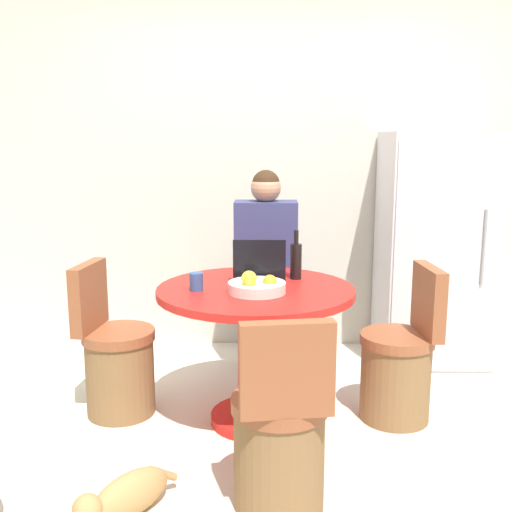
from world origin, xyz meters
TOP-DOWN VIEW (x-y plane):
  - ground_plane at (0.00, 0.00)m, footprint 12.00×12.00m
  - wall_back at (0.00, 1.61)m, footprint 7.00×0.06m
  - refrigerator at (1.14, 1.24)m, footprint 0.71×0.66m
  - dining_table at (-0.07, 0.29)m, footprint 1.05×1.05m
  - chair_right_side at (0.73, 0.35)m, footprint 0.41×0.40m
  - chair_left_side at (-0.85, 0.39)m, footprint 0.42×0.41m
  - chair_near_camera at (0.05, -0.50)m, footprint 0.41×0.42m
  - person_seated at (-0.01, 1.04)m, footprint 0.40×0.37m
  - laptop at (-0.05, 0.44)m, footprint 0.28×0.24m
  - fruit_bowl at (-0.06, 0.18)m, footprint 0.30×0.30m
  - coffee_cup at (-0.37, 0.21)m, footprint 0.07×0.07m
  - bottle at (0.16, 0.49)m, footprint 0.06×0.06m
  - cat at (-0.58, -0.58)m, footprint 0.37×0.41m

SIDE VIEW (x-z plane):
  - ground_plane at x=0.00m, z-range 0.00..0.00m
  - cat at x=-0.58m, z-range 0.01..0.19m
  - chair_right_side at x=0.73m, z-range -0.13..0.73m
  - chair_left_side at x=-0.85m, z-range -0.13..0.73m
  - chair_near_camera at x=0.05m, z-range -0.13..0.73m
  - dining_table at x=-0.07m, z-range 0.14..0.91m
  - person_seated at x=-0.01m, z-range 0.06..1.41m
  - refrigerator at x=1.14m, z-range 0.00..1.58m
  - fruit_bowl at x=-0.06m, z-range 0.75..0.85m
  - coffee_cup at x=-0.37m, z-range 0.77..0.86m
  - laptop at x=-0.05m, z-range 0.69..0.94m
  - bottle at x=0.16m, z-range 0.73..1.01m
  - wall_back at x=0.00m, z-range 0.00..2.60m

